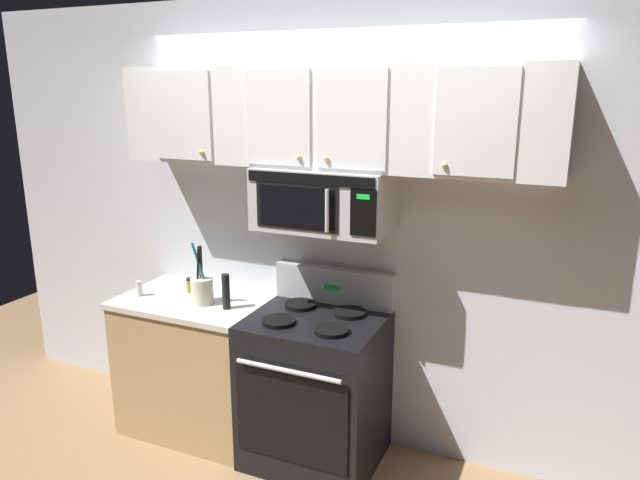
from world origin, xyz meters
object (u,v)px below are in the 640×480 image
at_px(utensil_crock_cream, 202,289).
at_px(salt_shaker, 139,289).
at_px(stove_range, 316,387).
at_px(pepper_mill, 226,292).
at_px(spice_jar, 190,285).
at_px(over_range_microwave, 324,199).

bearing_deg(utensil_crock_cream, salt_shaker, -173.70).
xyz_separation_m(stove_range, pepper_mill, (-0.55, -0.07, 0.54)).
distance_m(utensil_crock_cream, spice_jar, 0.24).
xyz_separation_m(utensil_crock_cream, spice_jar, (-0.19, 0.13, -0.05)).
bearing_deg(stove_range, pepper_mill, -172.83).
relative_size(over_range_microwave, utensil_crock_cream, 1.95).
height_order(pepper_mill, spice_jar, pepper_mill).
relative_size(salt_shaker, spice_jar, 1.00).
bearing_deg(over_range_microwave, stove_range, -89.86).
distance_m(over_range_microwave, pepper_mill, 0.81).
bearing_deg(pepper_mill, utensil_crock_cream, 175.06).
relative_size(stove_range, spice_jar, 11.62).
height_order(stove_range, over_range_microwave, over_range_microwave).
bearing_deg(utensil_crock_cream, pepper_mill, -4.94).
bearing_deg(salt_shaker, utensil_crock_cream, 6.30).
bearing_deg(over_range_microwave, salt_shaker, -169.45).
height_order(utensil_crock_cream, salt_shaker, utensil_crock_cream).
xyz_separation_m(over_range_microwave, salt_shaker, (-1.18, -0.22, -0.63)).
relative_size(over_range_microwave, salt_shaker, 7.91).
relative_size(stove_range, utensil_crock_cream, 2.87).
height_order(over_range_microwave, utensil_crock_cream, over_range_microwave).
relative_size(utensil_crock_cream, salt_shaker, 4.06).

